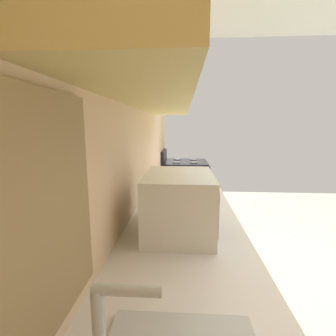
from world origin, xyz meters
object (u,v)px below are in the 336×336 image
(microwave, at_px, (179,203))
(bowl, at_px, (195,179))
(oven_range, at_px, (185,191))
(kettle, at_px, (198,187))

(microwave, distance_m, bowl, 1.07)
(microwave, xyz_separation_m, bowl, (1.05, -0.13, -0.11))
(oven_range, height_order, bowl, oven_range)
(oven_range, distance_m, bowl, 1.36)
(oven_range, height_order, microwave, microwave)
(microwave, height_order, bowl, microwave)
(microwave, height_order, kettle, microwave)
(kettle, bearing_deg, oven_range, 2.98)
(microwave, xyz_separation_m, kettle, (0.64, -0.13, -0.08))
(oven_range, relative_size, bowl, 6.24)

